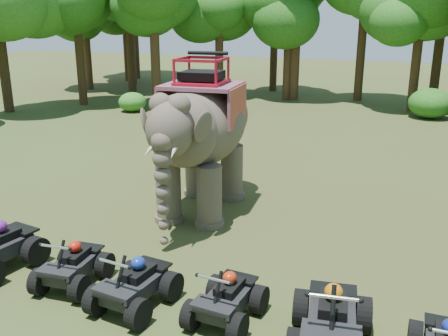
{
  "coord_description": "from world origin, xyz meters",
  "views": [
    {
      "loc": [
        4.33,
        -9.34,
        5.41
      ],
      "look_at": [
        0.0,
        1.2,
        1.9
      ],
      "focal_mm": 40.0,
      "sensor_mm": 36.0,
      "label": 1
    }
  ],
  "objects_px": {
    "atv_1": "(72,260)",
    "atv_4": "(332,312)",
    "atv_2": "(134,278)",
    "elephant": "(201,135)",
    "atv_3": "(226,293)"
  },
  "relations": [
    {
      "from": "atv_3",
      "to": "atv_4",
      "type": "bearing_deg",
      "value": 1.01
    },
    {
      "from": "atv_3",
      "to": "atv_1",
      "type": "bearing_deg",
      "value": -175.72
    },
    {
      "from": "elephant",
      "to": "atv_1",
      "type": "distance_m",
      "value": 5.23
    },
    {
      "from": "atv_3",
      "to": "atv_2",
      "type": "bearing_deg",
      "value": -168.44
    },
    {
      "from": "elephant",
      "to": "atv_3",
      "type": "height_order",
      "value": "elephant"
    },
    {
      "from": "atv_2",
      "to": "atv_4",
      "type": "bearing_deg",
      "value": 7.97
    },
    {
      "from": "atv_2",
      "to": "atv_3",
      "type": "height_order",
      "value": "atv_2"
    },
    {
      "from": "atv_1",
      "to": "atv_4",
      "type": "xyz_separation_m",
      "value": [
        5.34,
        -0.04,
        0.12
      ]
    },
    {
      "from": "elephant",
      "to": "atv_4",
      "type": "distance_m",
      "value": 6.97
    },
    {
      "from": "atv_2",
      "to": "atv_4",
      "type": "xyz_separation_m",
      "value": [
        3.72,
        0.17,
        0.08
      ]
    },
    {
      "from": "atv_3",
      "to": "atv_4",
      "type": "height_order",
      "value": "atv_4"
    },
    {
      "from": "atv_1",
      "to": "atv_2",
      "type": "xyz_separation_m",
      "value": [
        1.62,
        -0.21,
        0.04
      ]
    },
    {
      "from": "atv_2",
      "to": "atv_3",
      "type": "relative_size",
      "value": 1.07
    },
    {
      "from": "atv_2",
      "to": "atv_4",
      "type": "distance_m",
      "value": 3.73
    },
    {
      "from": "atv_1",
      "to": "atv_4",
      "type": "relative_size",
      "value": 0.83
    }
  ]
}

